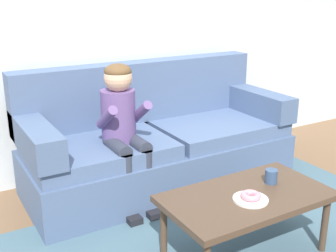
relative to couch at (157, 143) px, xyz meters
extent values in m
plane|color=brown|center=(-0.02, -0.86, -0.36)|extent=(10.00, 10.00, 0.00)
cube|color=silver|center=(-0.02, 0.54, 1.04)|extent=(8.00, 0.10, 2.80)
cube|color=#476675|center=(-0.02, -1.11, -0.35)|extent=(2.94, 1.79, 0.01)
cube|color=slate|center=(0.00, -0.06, -0.17)|extent=(2.23, 0.90, 0.38)
cube|color=slate|center=(-0.56, -0.11, 0.08)|extent=(1.07, 0.74, 0.12)
cube|color=slate|center=(0.56, -0.11, 0.08)|extent=(1.07, 0.74, 0.12)
cube|color=slate|center=(0.00, 0.29, 0.40)|extent=(2.23, 0.20, 0.52)
cube|color=slate|center=(-1.02, -0.06, 0.25)|extent=(0.20, 0.90, 0.22)
cube|color=slate|center=(1.02, -0.06, 0.25)|extent=(0.20, 0.90, 0.22)
cube|color=#4C3828|center=(-0.04, -1.22, 0.05)|extent=(1.03, 0.57, 0.04)
cylinder|color=#4C3828|center=(0.41, -1.45, -0.16)|extent=(0.04, 0.04, 0.39)
cylinder|color=#4C3828|center=(-0.50, -0.99, -0.16)|extent=(0.04, 0.04, 0.39)
cylinder|color=#4C3828|center=(0.41, -0.99, -0.16)|extent=(0.04, 0.04, 0.39)
cylinder|color=#664C84|center=(-0.41, -0.14, 0.34)|extent=(0.26, 0.26, 0.40)
sphere|color=#DBAD89|center=(-0.41, -0.16, 0.64)|extent=(0.21, 0.21, 0.21)
ellipsoid|color=brown|center=(-0.41, -0.16, 0.69)|extent=(0.20, 0.20, 0.12)
cylinder|color=#333847|center=(-0.49, -0.29, 0.15)|extent=(0.11, 0.30, 0.11)
cylinder|color=#333847|center=(-0.49, -0.44, -0.08)|extent=(0.09, 0.09, 0.44)
cube|color=black|center=(-0.49, -0.49, -0.33)|extent=(0.10, 0.20, 0.06)
cylinder|color=#664C84|center=(-0.54, -0.24, 0.38)|extent=(0.07, 0.29, 0.23)
cylinder|color=#333847|center=(-0.33, -0.29, 0.15)|extent=(0.11, 0.30, 0.11)
cylinder|color=#333847|center=(-0.33, -0.44, -0.08)|extent=(0.09, 0.09, 0.44)
cube|color=black|center=(-0.33, -0.49, -0.33)|extent=(0.10, 0.20, 0.06)
cylinder|color=#664C84|center=(-0.27, -0.24, 0.38)|extent=(0.07, 0.29, 0.23)
cylinder|color=white|center=(-0.08, -1.29, 0.08)|extent=(0.21, 0.21, 0.01)
torus|color=pink|center=(-0.08, -1.29, 0.10)|extent=(0.15, 0.15, 0.04)
cylinder|color=#334C72|center=(0.19, -1.17, 0.11)|extent=(0.08, 0.08, 0.09)
camera|label=1|loc=(-1.64, -2.99, 1.26)|focal=45.54mm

